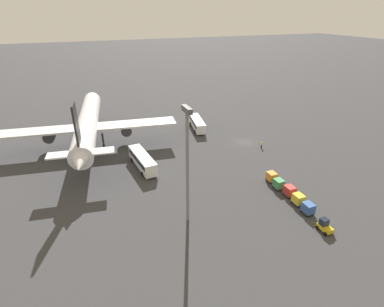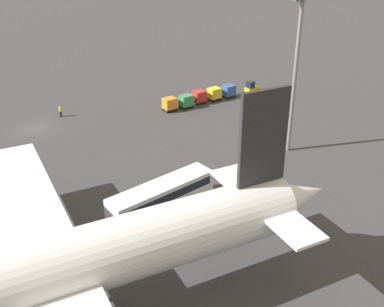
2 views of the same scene
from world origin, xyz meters
name	(u,v)px [view 1 (image 1 of 2)]	position (x,y,z in m)	size (l,w,h in m)	color
ground_plane	(244,142)	(0.00, 0.00, 0.00)	(600.00, 600.00, 0.00)	#38383A
airplane	(88,124)	(12.15, 38.00, 6.17)	(50.24, 43.47, 16.42)	silver
shuttle_bus_near	(197,123)	(13.51, 8.01, 1.84)	(11.58, 4.55, 3.05)	white
shuttle_bus_far	(142,160)	(-3.96, 28.26, 1.92)	(12.10, 3.92, 3.20)	white
baggage_tug	(325,226)	(-35.26, 6.18, 0.94)	(2.45, 1.72, 2.10)	gold
worker_person	(262,145)	(-4.72, -2.13, 0.87)	(0.38, 0.38, 1.74)	#1E1E2D
cargo_cart_blue	(308,208)	(-30.77, 5.62, 1.19)	(2.01, 1.70, 2.06)	#38383D
cargo_cart_yellow	(298,199)	(-27.95, 5.41, 1.19)	(2.01, 1.70, 2.06)	#38383D
cargo_cart_red	(290,191)	(-25.13, 5.13, 1.19)	(2.01, 1.70, 2.06)	#38383D
cargo_cart_green	(279,184)	(-22.31, 5.53, 1.19)	(2.01, 1.70, 2.06)	#38383D
cargo_cart_orange	(272,176)	(-19.49, 5.19, 1.19)	(2.01, 1.70, 2.06)	#38383D
light_pole	(187,157)	(-24.79, 25.42, 11.86)	(2.80, 0.70, 19.61)	slate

